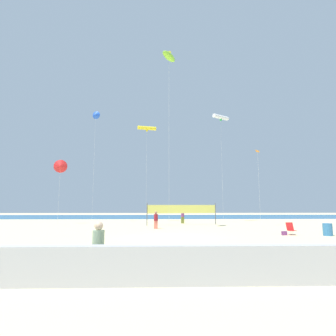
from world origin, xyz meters
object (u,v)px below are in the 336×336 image
(volleyball_net, at_px, (182,210))
(kite_blue_delta, at_px, (96,115))
(mother_figure, at_px, (98,246))
(kite_red_delta, at_px, (60,166))
(kite_white_tube, at_px, (221,117))
(kite_orange_diamond, at_px, (258,153))
(toddler_figure, at_px, (110,259))
(beachgoer_plum_shirt, at_px, (183,216))
(beachgoer_maroon_shirt, at_px, (156,219))
(kite_lime_inflatable, at_px, (169,57))
(kite_yellow_tube, at_px, (147,128))
(beach_handbag, at_px, (284,233))
(trash_barrel, at_px, (328,230))
(folding_beach_chair, at_px, (291,228))

(volleyball_net, height_order, kite_blue_delta, kite_blue_delta)
(mother_figure, relative_size, kite_red_delta, 0.22)
(volleyball_net, height_order, kite_white_tube, kite_white_tube)
(kite_orange_diamond, bearing_deg, toddler_figure, -121.35)
(beachgoer_plum_shirt, bearing_deg, beachgoer_maroon_shirt, 22.65)
(kite_lime_inflatable, bearing_deg, kite_yellow_tube, 103.61)
(beach_handbag, relative_size, kite_blue_delta, 0.03)
(trash_barrel, relative_size, beach_handbag, 2.39)
(toddler_figure, bearing_deg, folding_beach_chair, 74.14)
(beachgoer_maroon_shirt, xyz_separation_m, folding_beach_chair, (9.96, -5.66, -0.38))
(mother_figure, relative_size, beach_handbag, 4.51)
(mother_figure, height_order, kite_blue_delta, kite_blue_delta)
(kite_yellow_tube, bearing_deg, mother_figure, -90.49)
(kite_orange_diamond, bearing_deg, folding_beach_chair, -95.86)
(mother_figure, bearing_deg, kite_orange_diamond, 86.29)
(beachgoer_maroon_shirt, distance_m, trash_barrel, 13.85)
(toddler_figure, bearing_deg, beach_handbag, 75.01)
(beachgoer_maroon_shirt, relative_size, trash_barrel, 1.83)
(beachgoer_maroon_shirt, distance_m, kite_white_tube, 19.00)
(kite_orange_diamond, bearing_deg, kite_lime_inflatable, -161.35)
(mother_figure, relative_size, kite_yellow_tube, 0.13)
(mother_figure, distance_m, beach_handbag, 15.68)
(beach_handbag, relative_size, kite_lime_inflatable, 0.02)
(mother_figure, height_order, toddler_figure, mother_figure)
(beachgoer_maroon_shirt, height_order, folding_beach_chair, beachgoer_maroon_shirt)
(toddler_figure, height_order, kite_blue_delta, kite_blue_delta)
(kite_lime_inflatable, bearing_deg, kite_orange_diamond, 18.65)
(kite_yellow_tube, bearing_deg, kite_blue_delta, -171.95)
(kite_yellow_tube, relative_size, kite_white_tube, 0.88)
(folding_beach_chair, bearing_deg, kite_yellow_tube, 148.61)
(folding_beach_chair, xyz_separation_m, kite_lime_inflatable, (-8.76, 5.24, 16.23))
(beachgoer_maroon_shirt, distance_m, kite_blue_delta, 17.95)
(kite_red_delta, bearing_deg, kite_lime_inflatable, -29.42)
(beachgoer_maroon_shirt, bearing_deg, kite_red_delta, -42.96)
(kite_red_delta, distance_m, kite_lime_inflatable, 17.52)
(beachgoer_plum_shirt, relative_size, kite_white_tube, 0.12)
(toddler_figure, bearing_deg, kite_blue_delta, 133.21)
(toddler_figure, bearing_deg, mother_figure, -132.44)
(trash_barrel, height_order, volleyball_net, volleyball_net)
(beachgoer_plum_shirt, bearing_deg, trash_barrel, 78.32)
(kite_red_delta, bearing_deg, kite_yellow_tube, 20.14)
(toddler_figure, xyz_separation_m, kite_white_tube, (9.95, 27.54, 13.64))
(toddler_figure, relative_size, kite_red_delta, 0.11)
(mother_figure, bearing_deg, kite_red_delta, 140.42)
(beach_handbag, height_order, kite_white_tube, kite_white_tube)
(volleyball_net, relative_size, kite_yellow_tube, 0.61)
(beachgoer_plum_shirt, height_order, kite_yellow_tube, kite_yellow_tube)
(kite_lime_inflatable, xyz_separation_m, kite_blue_delta, (-9.27, 9.78, -2.82))
(beachgoer_maroon_shirt, bearing_deg, trash_barrel, 139.81)
(folding_beach_chair, relative_size, trash_barrel, 1.02)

